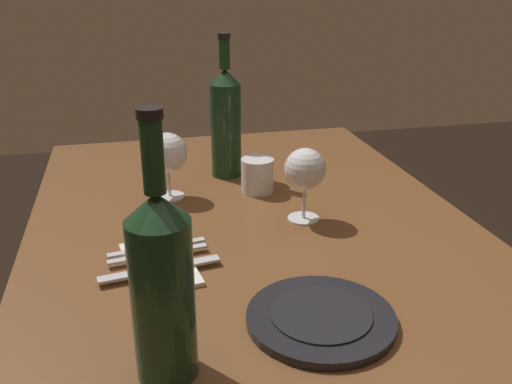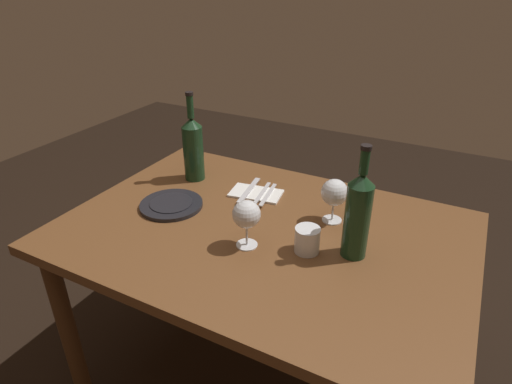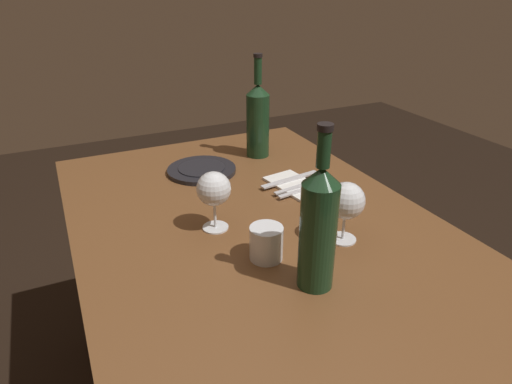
% 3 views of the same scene
% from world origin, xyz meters
% --- Properties ---
extents(dining_table, '(1.30, 0.90, 0.74)m').
position_xyz_m(dining_table, '(0.00, 0.00, 0.65)').
color(dining_table, brown).
rests_on(dining_table, ground).
extents(wine_glass_left, '(0.09, 0.09, 0.15)m').
position_xyz_m(wine_glass_left, '(-0.18, -0.15, 0.84)').
color(wine_glass_left, white).
rests_on(wine_glass_left, dining_table).
extents(wine_glass_right, '(0.09, 0.09, 0.15)m').
position_xyz_m(wine_glass_right, '(-0.00, 0.11, 0.85)').
color(wine_glass_right, white).
rests_on(wine_glass_right, dining_table).
extents(wine_bottle, '(0.07, 0.07, 0.35)m').
position_xyz_m(wine_bottle, '(-0.30, -0.00, 0.88)').
color(wine_bottle, '#19381E').
rests_on(wine_bottle, dining_table).
extents(wine_bottle_second, '(0.08, 0.08, 0.35)m').
position_xyz_m(wine_bottle_second, '(0.41, -0.21, 0.87)').
color(wine_bottle_second, '#19381E').
rests_on(wine_bottle_second, dining_table).
extents(water_tumbler, '(0.08, 0.08, 0.08)m').
position_xyz_m(water_tumbler, '(-0.17, 0.05, 0.78)').
color(water_tumbler, white).
rests_on(water_tumbler, dining_table).
extents(dinner_plate, '(0.22, 0.22, 0.02)m').
position_xyz_m(dinner_plate, '(0.35, 0.02, 0.75)').
color(dinner_plate, black).
rests_on(dinner_plate, dining_table).
extents(folded_napkin, '(0.20, 0.14, 0.01)m').
position_xyz_m(folded_napkin, '(0.13, -0.20, 0.74)').
color(folded_napkin, white).
rests_on(folded_napkin, dining_table).
extents(fork_inner, '(0.04, 0.18, 0.00)m').
position_xyz_m(fork_inner, '(0.10, -0.20, 0.75)').
color(fork_inner, silver).
rests_on(fork_inner, folded_napkin).
extents(fork_outer, '(0.04, 0.18, 0.00)m').
position_xyz_m(fork_outer, '(0.08, -0.20, 0.75)').
color(fork_outer, silver).
rests_on(fork_outer, folded_napkin).
extents(table_knife, '(0.05, 0.21, 0.00)m').
position_xyz_m(table_knife, '(0.16, -0.20, 0.75)').
color(table_knife, silver).
rests_on(table_knife, folded_napkin).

